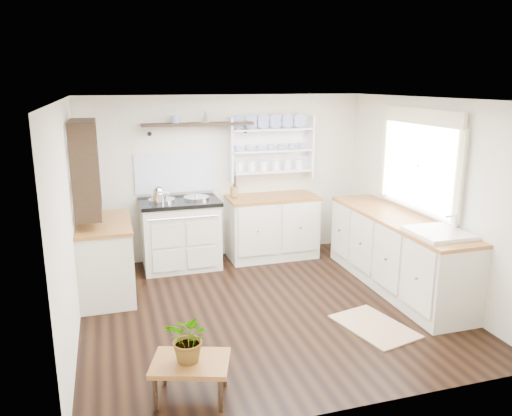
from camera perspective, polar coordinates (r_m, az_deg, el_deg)
The scene contains 19 objects.
floor at distance 5.73m, azimuth 1.18°, elevation -11.28°, with size 4.00×3.80×0.01m, color black.
wall_back at distance 7.13m, azimuth -3.48°, elevation 3.53°, with size 4.00×0.02×2.30m, color beige.
wall_right at distance 6.24m, azimuth 18.99°, elevation 1.24°, with size 0.02×3.80×2.30m, color beige.
wall_left at distance 5.11m, azimuth -20.62°, elevation -1.67°, with size 0.02×3.80×2.30m, color beige.
ceiling at distance 5.18m, azimuth 1.31°, elevation 12.35°, with size 4.00×3.80×0.01m, color white.
window at distance 6.26m, azimuth 18.12°, elevation 5.21°, with size 0.08×1.55×1.22m.
aga_cooker at distance 6.85m, azimuth -8.61°, elevation -2.85°, with size 1.05×0.73×0.97m.
back_cabinets at distance 7.17m, azimuth 1.83°, elevation -2.06°, with size 1.27×0.63×0.90m.
right_cabinets at distance 6.34m, azimuth 15.75°, elevation -4.82°, with size 0.62×2.43×0.90m.
belfast_sink at distance 5.65m, azimuth 20.03°, elevation -3.84°, with size 0.55×0.60×0.45m.
left_cabinets at distance 6.16m, azimuth -16.79°, elevation -5.45°, with size 0.62×1.13×0.90m.
plate_rack at distance 7.21m, azimuth 1.61°, elevation 6.93°, with size 1.20×0.22×0.90m.
high_shelf at distance 6.83m, azimuth -6.65°, elevation 9.42°, with size 1.50×0.29×0.16m.
left_shelving at distance 5.90m, azimuth -18.91°, elevation 4.49°, with size 0.28×0.80×1.05m, color black.
kettle at distance 6.56m, azimuth -11.06°, elevation 1.41°, with size 0.19×0.19×0.23m, color silver, non-canonical shape.
utensil_crock at distance 6.97m, azimuth -2.50°, elevation 1.86°, with size 0.12×0.12×0.14m, color olive.
center_table at distance 4.18m, azimuth -7.48°, elevation -17.45°, with size 0.71×0.60×0.33m.
potted_plant at distance 4.05m, azimuth -7.59°, elevation -14.52°, with size 0.36×0.31×0.40m, color #3F7233.
floor_rug at distance 5.45m, azimuth 13.37°, elevation -13.02°, with size 0.55×0.85×0.02m, color #8F7053.
Camera 1 is at (-1.60, -4.92, 2.47)m, focal length 35.00 mm.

